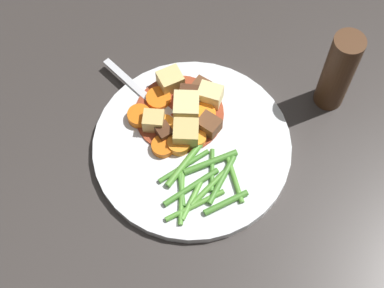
{
  "coord_description": "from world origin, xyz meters",
  "views": [
    {
      "loc": [
        -0.35,
        0.06,
        0.72
      ],
      "look_at": [
        0.0,
        0.0,
        0.01
      ],
      "focal_mm": 54.61,
      "sensor_mm": 36.0,
      "label": 1
    }
  ],
  "objects_px": {
    "meat_chunk_0": "(164,132)",
    "fork": "(149,100)",
    "carrot_slice_7": "(139,116)",
    "pepper_mill": "(338,72)",
    "dinner_plate": "(192,146)",
    "carrot_slice_2": "(197,138)",
    "potato_chunk_4": "(185,108)",
    "carrot_slice_4": "(179,146)",
    "potato_chunk_3": "(186,133)",
    "carrot_slice_0": "(165,125)",
    "carrot_slice_3": "(203,115)",
    "carrot_slice_1": "(162,143)",
    "meat_chunk_2": "(200,88)",
    "meat_chunk_3": "(189,97)",
    "carrot_slice_6": "(181,128)",
    "potato_chunk_1": "(154,121)",
    "potato_chunk_2": "(170,81)",
    "potato_chunk_0": "(210,95)",
    "meat_chunk_1": "(209,125)",
    "carrot_slice_5": "(159,99)"
  },
  "relations": [
    {
      "from": "potato_chunk_2",
      "to": "pepper_mill",
      "type": "height_order",
      "value": "pepper_mill"
    },
    {
      "from": "carrot_slice_1",
      "to": "carrot_slice_6",
      "type": "xyz_separation_m",
      "value": [
        0.02,
        -0.03,
        0.0
      ]
    },
    {
      "from": "carrot_slice_6",
      "to": "meat_chunk_2",
      "type": "bearing_deg",
      "value": -32.44
    },
    {
      "from": "carrot_slice_4",
      "to": "potato_chunk_3",
      "type": "relative_size",
      "value": 0.95
    },
    {
      "from": "carrot_slice_4",
      "to": "carrot_slice_5",
      "type": "relative_size",
      "value": 0.91
    },
    {
      "from": "carrot_slice_0",
      "to": "meat_chunk_1",
      "type": "xyz_separation_m",
      "value": [
        -0.01,
        -0.06,
        0.01
      ]
    },
    {
      "from": "carrot_slice_7",
      "to": "meat_chunk_1",
      "type": "bearing_deg",
      "value": -109.23
    },
    {
      "from": "carrot_slice_6",
      "to": "meat_chunk_0",
      "type": "height_order",
      "value": "meat_chunk_0"
    },
    {
      "from": "carrot_slice_3",
      "to": "meat_chunk_3",
      "type": "height_order",
      "value": "meat_chunk_3"
    },
    {
      "from": "carrot_slice_3",
      "to": "potato_chunk_2",
      "type": "height_order",
      "value": "potato_chunk_2"
    },
    {
      "from": "meat_chunk_0",
      "to": "fork",
      "type": "height_order",
      "value": "meat_chunk_0"
    },
    {
      "from": "carrot_slice_1",
      "to": "carrot_slice_4",
      "type": "xyz_separation_m",
      "value": [
        -0.01,
        -0.02,
        0.0
      ]
    },
    {
      "from": "potato_chunk_3",
      "to": "meat_chunk_2",
      "type": "distance_m",
      "value": 0.08
    },
    {
      "from": "carrot_slice_3",
      "to": "potato_chunk_2",
      "type": "xyz_separation_m",
      "value": [
        0.06,
        0.04,
        0.01
      ]
    },
    {
      "from": "carrot_slice_0",
      "to": "carrot_slice_3",
      "type": "relative_size",
      "value": 0.76
    },
    {
      "from": "potato_chunk_4",
      "to": "meat_chunk_2",
      "type": "xyz_separation_m",
      "value": [
        0.03,
        -0.03,
        -0.01
      ]
    },
    {
      "from": "potato_chunk_1",
      "to": "meat_chunk_2",
      "type": "distance_m",
      "value": 0.09
    },
    {
      "from": "carrot_slice_1",
      "to": "meat_chunk_1",
      "type": "relative_size",
      "value": 1.08
    },
    {
      "from": "dinner_plate",
      "to": "meat_chunk_2",
      "type": "distance_m",
      "value": 0.09
    },
    {
      "from": "carrot_slice_2",
      "to": "potato_chunk_4",
      "type": "xyz_separation_m",
      "value": [
        0.04,
        0.01,
        0.01
      ]
    },
    {
      "from": "carrot_slice_1",
      "to": "potato_chunk_3",
      "type": "xyz_separation_m",
      "value": [
        0.0,
        -0.03,
        0.01
      ]
    },
    {
      "from": "carrot_slice_7",
      "to": "pepper_mill",
      "type": "bearing_deg",
      "value": -90.43
    },
    {
      "from": "meat_chunk_2",
      "to": "meat_chunk_3",
      "type": "bearing_deg",
      "value": 127.82
    },
    {
      "from": "potato_chunk_2",
      "to": "meat_chunk_0",
      "type": "distance_m",
      "value": 0.08
    },
    {
      "from": "carrot_slice_4",
      "to": "potato_chunk_3",
      "type": "bearing_deg",
      "value": -41.27
    },
    {
      "from": "carrot_slice_2",
      "to": "meat_chunk_3",
      "type": "distance_m",
      "value": 0.06
    },
    {
      "from": "potato_chunk_1",
      "to": "carrot_slice_2",
      "type": "bearing_deg",
      "value": -119.1
    },
    {
      "from": "potato_chunk_3",
      "to": "potato_chunk_4",
      "type": "distance_m",
      "value": 0.04
    },
    {
      "from": "carrot_slice_1",
      "to": "meat_chunk_1",
      "type": "height_order",
      "value": "meat_chunk_1"
    },
    {
      "from": "carrot_slice_7",
      "to": "carrot_slice_6",
      "type": "bearing_deg",
      "value": -116.91
    },
    {
      "from": "carrot_slice_3",
      "to": "potato_chunk_2",
      "type": "bearing_deg",
      "value": 32.31
    },
    {
      "from": "potato_chunk_4",
      "to": "fork",
      "type": "height_order",
      "value": "potato_chunk_4"
    },
    {
      "from": "carrot_slice_7",
      "to": "dinner_plate",
      "type": "bearing_deg",
      "value": -127.92
    },
    {
      "from": "carrot_slice_0",
      "to": "carrot_slice_3",
      "type": "height_order",
      "value": "carrot_slice_3"
    },
    {
      "from": "potato_chunk_2",
      "to": "fork",
      "type": "height_order",
      "value": "potato_chunk_2"
    },
    {
      "from": "potato_chunk_3",
      "to": "meat_chunk_0",
      "type": "distance_m",
      "value": 0.03
    },
    {
      "from": "dinner_plate",
      "to": "fork",
      "type": "bearing_deg",
      "value": 31.77
    },
    {
      "from": "carrot_slice_1",
      "to": "carrot_slice_5",
      "type": "distance_m",
      "value": 0.07
    },
    {
      "from": "carrot_slice_0",
      "to": "carrot_slice_5",
      "type": "bearing_deg",
      "value": 3.5
    },
    {
      "from": "carrot_slice_7",
      "to": "potato_chunk_1",
      "type": "bearing_deg",
      "value": -130.22
    },
    {
      "from": "potato_chunk_0",
      "to": "potato_chunk_3",
      "type": "height_order",
      "value": "potato_chunk_3"
    },
    {
      "from": "carrot_slice_1",
      "to": "potato_chunk_4",
      "type": "relative_size",
      "value": 0.84
    },
    {
      "from": "carrot_slice_6",
      "to": "fork",
      "type": "height_order",
      "value": "carrot_slice_6"
    },
    {
      "from": "potato_chunk_1",
      "to": "meat_chunk_3",
      "type": "relative_size",
      "value": 1.03
    },
    {
      "from": "carrot_slice_0",
      "to": "carrot_slice_7",
      "type": "distance_m",
      "value": 0.04
    },
    {
      "from": "potato_chunk_1",
      "to": "meat_chunk_0",
      "type": "xyz_separation_m",
      "value": [
        -0.02,
        -0.01,
        -0.0
      ]
    },
    {
      "from": "carrot_slice_3",
      "to": "pepper_mill",
      "type": "height_order",
      "value": "pepper_mill"
    },
    {
      "from": "meat_chunk_0",
      "to": "meat_chunk_2",
      "type": "bearing_deg",
      "value": -44.24
    },
    {
      "from": "meat_chunk_2",
      "to": "carrot_slice_6",
      "type": "bearing_deg",
      "value": 147.56
    },
    {
      "from": "potato_chunk_2",
      "to": "dinner_plate",
      "type": "bearing_deg",
      "value": -171.03
    }
  ]
}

